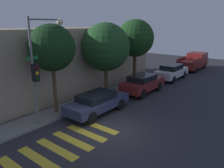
# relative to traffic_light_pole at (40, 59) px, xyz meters

# --- Properties ---
(ground_plane) EXTENTS (60.00, 60.00, 0.00)m
(ground_plane) POSITION_rel_traffic_light_pole_xyz_m (1.55, -3.37, -3.68)
(ground_plane) COLOR #28282D
(sidewalk) EXTENTS (26.00, 1.74, 0.14)m
(sidewalk) POSITION_rel_traffic_light_pole_xyz_m (1.55, 0.70, -3.61)
(sidewalk) COLOR slate
(sidewalk) RESTS_ON ground
(building_row) EXTENTS (26.00, 6.00, 5.15)m
(building_row) POSITION_rel_traffic_light_pole_xyz_m (1.55, 4.97, -1.10)
(building_row) COLOR gray
(building_row) RESTS_ON ground
(crosswalk) EXTENTS (6.15, 2.60, 0.00)m
(crosswalk) POSITION_rel_traffic_light_pole_xyz_m (-1.27, -2.57, -3.68)
(crosswalk) COLOR gold
(crosswalk) RESTS_ON ground
(traffic_light_pole) EXTENTS (2.45, 0.56, 5.83)m
(traffic_light_pole) POSITION_rel_traffic_light_pole_xyz_m (0.00, 0.00, 0.00)
(traffic_light_pole) COLOR slate
(traffic_light_pole) RESTS_ON ground
(sedan_near_corner) EXTENTS (4.44, 1.74, 1.35)m
(sedan_near_corner) POSITION_rel_traffic_light_pole_xyz_m (2.95, -1.27, -2.93)
(sedan_near_corner) COLOR #2D3351
(sedan_near_corner) RESTS_ON ground
(sedan_middle) EXTENTS (4.34, 1.80, 1.50)m
(sedan_middle) POSITION_rel_traffic_light_pole_xyz_m (8.45, -1.27, -2.87)
(sedan_middle) COLOR maroon
(sedan_middle) RESTS_ON ground
(sedan_far_end) EXTENTS (4.54, 1.78, 1.54)m
(sedan_far_end) POSITION_rel_traffic_light_pole_xyz_m (14.19, -1.27, -2.86)
(sedan_far_end) COLOR silver
(sedan_far_end) RESTS_ON ground
(pickup_truck) EXTENTS (5.50, 2.11, 1.95)m
(pickup_truck) POSITION_rel_traffic_light_pole_xyz_m (20.78, -1.27, -2.69)
(pickup_truck) COLOR maroon
(pickup_truck) RESTS_ON ground
(tree_near_corner) EXTENTS (2.76, 2.76, 5.50)m
(tree_near_corner) POSITION_rel_traffic_light_pole_xyz_m (1.29, 0.71, 0.42)
(tree_near_corner) COLOR #4C3823
(tree_near_corner) RESTS_ON ground
(tree_midblock) EXTENTS (3.65, 3.65, 5.60)m
(tree_midblock) POSITION_rel_traffic_light_pole_xyz_m (6.17, 0.71, 0.09)
(tree_midblock) COLOR #4C3823
(tree_midblock) RESTS_ON ground
(tree_far_end) EXTENTS (3.31, 3.31, 5.90)m
(tree_far_end) POSITION_rel_traffic_light_pole_xyz_m (10.29, 0.71, 0.55)
(tree_far_end) COLOR #4C3823
(tree_far_end) RESTS_ON ground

